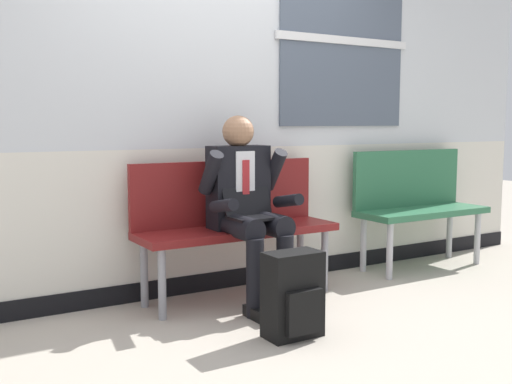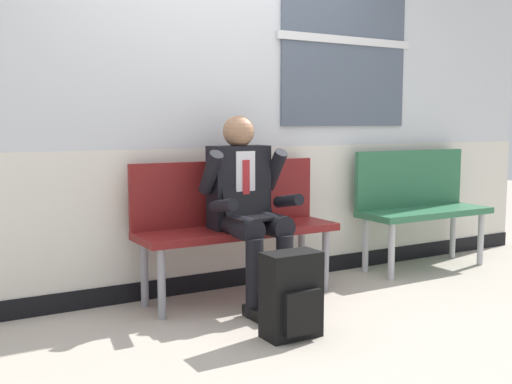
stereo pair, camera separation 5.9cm
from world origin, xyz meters
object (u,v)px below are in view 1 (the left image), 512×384
bench_with_person (233,217)px  person_seated (248,204)px  backpack (294,296)px  bench_empty (416,200)px

bench_with_person → person_seated: bearing=-90.0°
person_seated → backpack: (-0.11, -0.68, -0.43)m
bench_with_person → backpack: 0.95m
bench_empty → bench_with_person: bearing=-179.9°
bench_with_person → bench_empty: size_ratio=1.20×
person_seated → bench_with_person: bearing=90.0°
bench_with_person → bench_empty: bearing=0.1°
bench_with_person → person_seated: size_ratio=1.12×
bench_with_person → person_seated: person_seated is taller
person_seated → backpack: person_seated is taller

